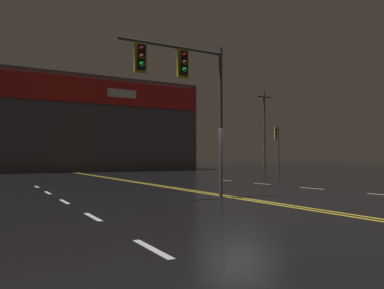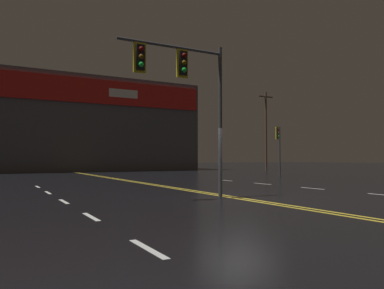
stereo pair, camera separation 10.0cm
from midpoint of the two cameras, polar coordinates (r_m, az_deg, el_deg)
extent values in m
plane|color=black|center=(13.41, 7.17, -8.10)|extent=(200.00, 200.00, 0.00)
cube|color=gold|center=(13.32, 6.64, -8.12)|extent=(0.12, 60.00, 0.01)
cube|color=gold|center=(13.50, 7.69, -8.04)|extent=(0.12, 60.00, 0.01)
cube|color=silver|center=(6.02, -6.24, -15.48)|extent=(0.12, 1.40, 0.01)
cube|color=silver|center=(9.39, -14.83, -10.59)|extent=(0.12, 1.40, 0.01)
cube|color=silver|center=(12.88, -18.72, -8.23)|extent=(0.12, 1.40, 0.01)
cube|color=silver|center=(16.42, -20.92, -6.86)|extent=(0.12, 1.40, 0.01)
cube|color=silver|center=(19.98, -22.34, -5.98)|extent=(0.12, 1.40, 0.01)
cube|color=silver|center=(16.19, 27.42, -6.83)|extent=(0.12, 1.40, 0.01)
cube|color=silver|center=(18.44, 18.04, -6.37)|extent=(0.12, 1.40, 0.01)
cube|color=silver|center=(21.06, 10.85, -5.89)|extent=(0.12, 1.40, 0.01)
cube|color=silver|center=(23.94, 5.32, -5.47)|extent=(0.12, 1.40, 0.01)
cylinder|color=#38383D|center=(13.70, 4.53, 3.48)|extent=(0.14, 0.14, 5.47)
cylinder|color=#38383D|center=(13.23, -2.84, 14.67)|extent=(3.91, 0.10, 0.10)
cube|color=black|center=(13.26, -1.29, 12.22)|extent=(0.28, 0.24, 0.84)
cube|color=gold|center=(13.26, -1.29, 12.22)|extent=(0.42, 0.08, 0.99)
sphere|color=#500705|center=(13.19, -0.97, 13.43)|extent=(0.17, 0.17, 0.17)
sphere|color=#543707|center=(13.12, -0.97, 12.37)|extent=(0.17, 0.17, 0.17)
sphere|color=green|center=(13.06, -0.97, 11.30)|extent=(0.17, 0.17, 0.17)
cube|color=black|center=(12.64, -7.76, 12.96)|extent=(0.28, 0.24, 0.84)
cube|color=gold|center=(12.64, -7.76, 12.96)|extent=(0.42, 0.08, 0.99)
sphere|color=#500705|center=(12.56, -7.49, 14.24)|extent=(0.17, 0.17, 0.17)
sphere|color=#543707|center=(12.50, -7.50, 13.13)|extent=(0.17, 0.17, 0.17)
sphere|color=green|center=(12.43, -7.50, 12.01)|extent=(0.17, 0.17, 0.17)
cylinder|color=#38383D|center=(30.09, 13.29, -1.06)|extent=(0.13, 0.13, 3.87)
cube|color=black|center=(30.28, 13.04, 1.71)|extent=(0.28, 0.24, 0.84)
cube|color=gold|center=(30.28, 13.04, 1.71)|extent=(0.42, 0.08, 0.99)
sphere|color=#500705|center=(30.18, 13.24, 2.20)|extent=(0.17, 0.17, 0.17)
sphere|color=#543707|center=(30.17, 13.24, 1.73)|extent=(0.17, 0.17, 0.17)
sphere|color=green|center=(30.15, 13.25, 1.25)|extent=(0.17, 0.17, 0.17)
cube|color=#4C4C51|center=(44.81, -18.61, 2.71)|extent=(28.82, 10.00, 10.21)
cube|color=red|center=(40.27, -17.27, 8.01)|extent=(28.24, 0.20, 2.55)
cube|color=white|center=(41.49, -10.35, 7.64)|extent=(3.20, 0.16, 0.90)
cylinder|color=#4C3828|center=(47.44, 11.26, 2.07)|extent=(0.26, 0.26, 9.71)
cube|color=#4C3828|center=(47.94, 11.22, 7.15)|extent=(2.20, 0.12, 0.12)
camera|label=1|loc=(0.05, -89.82, -0.01)|focal=35.00mm
camera|label=2|loc=(0.05, 90.18, 0.01)|focal=35.00mm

